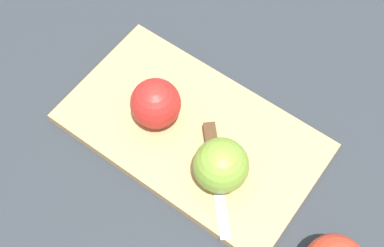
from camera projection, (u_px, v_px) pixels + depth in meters
name	position (u px, v px, depth m)	size (l,w,h in m)	color
ground_plane	(192.00, 135.00, 0.85)	(4.00, 4.00, 0.00)	#282D33
cutting_board	(192.00, 132.00, 0.84)	(0.40, 0.23, 0.02)	tan
apple_half_left	(156.00, 104.00, 0.81)	(0.08, 0.08, 0.08)	red
apple_half_right	(221.00, 166.00, 0.76)	(0.08, 0.08, 0.08)	olive
knife	(213.00, 155.00, 0.80)	(0.14, 0.14, 0.02)	silver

